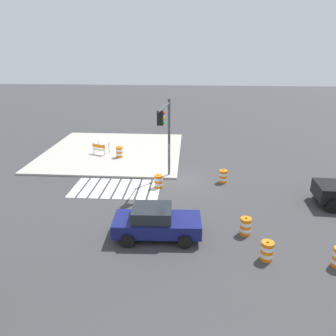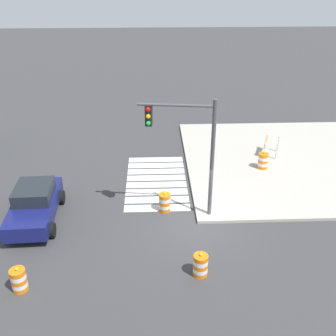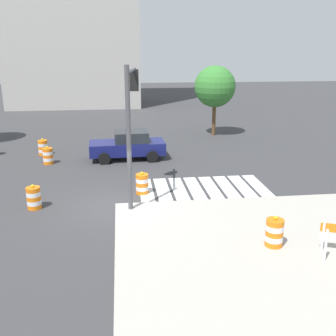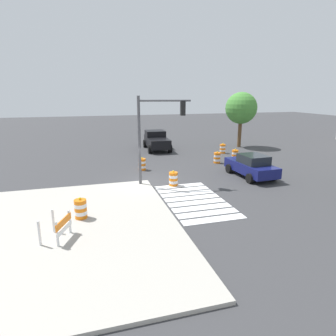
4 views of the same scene
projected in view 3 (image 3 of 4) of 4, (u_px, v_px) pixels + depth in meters
The scene contains 11 objects.
ground_plane at pixel (116, 207), 16.24m from camera, with size 120.00×120.00×0.00m, color #38383A.
sidewalk_corner at pixel (329, 276), 11.21m from camera, with size 12.00×12.00×0.15m, color #ADA89E.
crosswalk_stripes at pixel (203, 188), 18.41m from camera, with size 5.85×3.20×0.02m.
sports_car at pixel (128, 145), 23.08m from camera, with size 4.37×2.28×1.63m.
traffic_barrel_crosswalk_end at pixel (142, 184), 17.62m from camera, with size 0.56×0.56×1.02m.
traffic_barrel_median_near at pixel (34, 198), 15.98m from camera, with size 0.56×0.56×1.02m.
traffic_barrel_median_far at pixel (48, 156), 22.17m from camera, with size 0.56×0.56×1.02m.
traffic_barrel_far_curb at pixel (43, 148), 24.04m from camera, with size 0.56×0.56×1.02m.
traffic_barrel_on_sidewalk at pixel (274, 233), 12.63m from camera, with size 0.56×0.56×1.02m.
traffic_light_pole at pixel (131, 109), 15.70m from camera, with size 0.64×3.27×5.50m.
street_tree_streetside_mid at pixel (215, 87), 28.62m from camera, with size 2.96×2.96×5.04m.
Camera 3 is at (0.31, -15.24, 6.22)m, focal length 42.64 mm.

